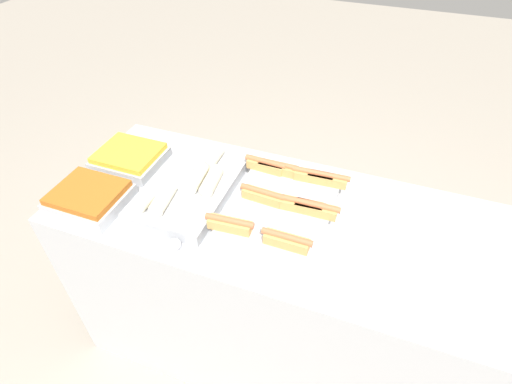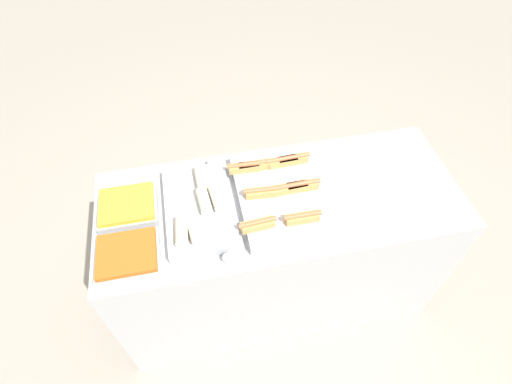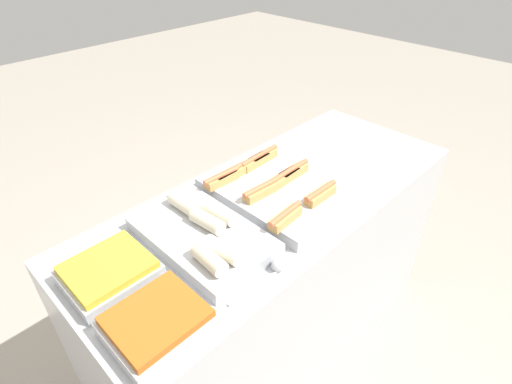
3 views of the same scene
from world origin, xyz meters
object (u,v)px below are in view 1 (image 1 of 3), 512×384
object	(u,v)px
tray_wraps	(191,186)
tray_side_front	(89,198)
serving_spoon_near	(169,243)
tray_side_back	(130,158)
tray_hotdogs	(282,206)
serving_spoon_far	(235,152)

from	to	relation	value
tray_wraps	tray_side_front	world-z (taller)	tray_wraps
tray_wraps	tray_side_front	bearing A→B (deg)	-148.90
serving_spoon_near	tray_side_back	bearing A→B (deg)	137.93
tray_wraps	tray_hotdogs	bearing A→B (deg)	2.29
tray_hotdogs	tray_side_front	distance (m)	0.72
tray_wraps	serving_spoon_far	bearing A→B (deg)	77.01
tray_hotdogs	serving_spoon_near	world-z (taller)	tray_hotdogs
tray_wraps	tray_side_front	size ratio (longest dim) A/B	1.90
tray_wraps	serving_spoon_near	xyz separation A→B (m)	(0.06, -0.28, -0.02)
tray_side_front	serving_spoon_near	distance (m)	0.39
tray_hotdogs	serving_spoon_near	bearing A→B (deg)	-136.37
tray_wraps	serving_spoon_far	size ratio (longest dim) A/B	2.03
tray_side_front	serving_spoon_near	size ratio (longest dim) A/B	1.13
tray_wraps	serving_spoon_far	xyz separation A→B (m)	(0.07, 0.29, -0.02)
serving_spoon_near	tray_side_front	bearing A→B (deg)	167.94
tray_hotdogs	tray_wraps	distance (m)	0.37
tray_wraps	serving_spoon_near	world-z (taller)	tray_wraps
tray_side_front	tray_side_back	size ratio (longest dim) A/B	1.00
tray_hotdogs	serving_spoon_near	distance (m)	0.42
tray_hotdogs	serving_spoon_far	bearing A→B (deg)	137.73
tray_hotdogs	tray_side_front	bearing A→B (deg)	-163.14
tray_hotdogs	tray_side_back	bearing A→B (deg)	175.37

